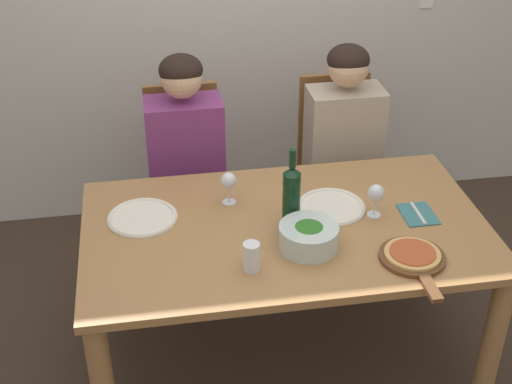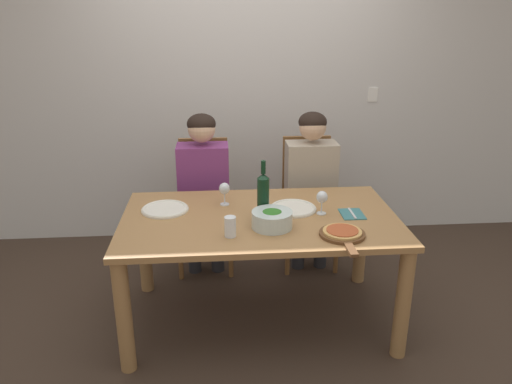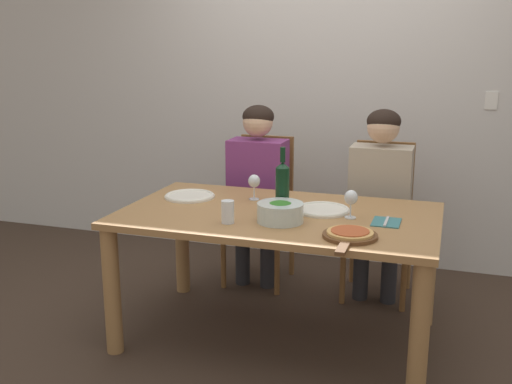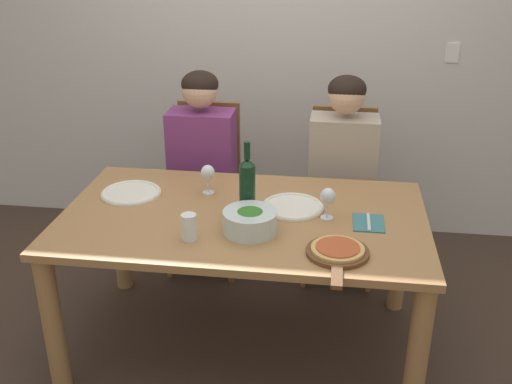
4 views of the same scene
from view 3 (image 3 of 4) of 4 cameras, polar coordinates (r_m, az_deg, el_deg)
ground_plane at (r=3.52m, az=2.04°, el=-13.59°), size 40.00×40.00×0.00m
back_wall at (r=4.51m, az=7.34°, el=10.32°), size 10.00×0.06×2.70m
dining_table at (r=3.28m, az=2.13°, el=-3.94°), size 1.70×0.99×0.74m
chair_left at (r=4.18m, az=0.60°, el=-1.25°), size 0.42×0.42×1.00m
chair_right at (r=4.02m, az=11.78°, el=-2.18°), size 0.42×0.42×1.00m
person_woman at (r=4.02m, az=0.09°, el=1.30°), size 0.47×0.51×1.24m
person_man at (r=3.85m, az=11.73°, el=0.44°), size 0.47×0.51×1.24m
wine_bottle at (r=3.20m, az=2.53°, el=0.54°), size 0.07×0.07×0.36m
broccoli_bowl at (r=3.06m, az=2.32°, el=-1.92°), size 0.24×0.24×0.11m
dinner_plate_left at (r=3.58m, az=-6.33°, el=-0.37°), size 0.30×0.30×0.02m
dinner_plate_right at (r=3.28m, az=6.36°, el=-1.67°), size 0.30×0.30×0.02m
pizza_on_board at (r=2.85m, az=8.91°, el=-4.07°), size 0.26×0.40×0.04m
wine_glass_left at (r=3.48m, az=-0.18°, el=0.93°), size 0.07×0.07×0.15m
wine_glass_right at (r=3.15m, az=9.04°, el=-0.64°), size 0.07×0.07×0.15m
water_tumbler at (r=3.04m, az=-2.71°, el=-1.90°), size 0.07×0.07×0.12m
fork_on_napkin at (r=3.13m, az=12.30°, el=-2.82°), size 0.14×0.18×0.01m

